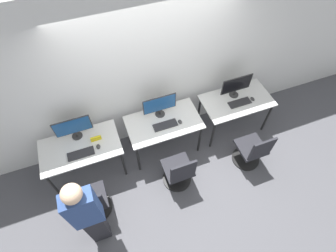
% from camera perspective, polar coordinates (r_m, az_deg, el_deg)
% --- Properties ---
extents(ground_plane, '(20.00, 20.00, 0.00)m').
position_cam_1_polar(ground_plane, '(4.69, 0.59, -7.77)').
color(ground_plane, '#4C4C51').
extents(wall_back, '(12.00, 0.05, 2.80)m').
position_cam_1_polar(wall_back, '(4.04, -3.39, 11.39)').
color(wall_back, silver).
rests_on(wall_back, ground_plane).
extents(desk_left, '(1.20, 0.68, 0.76)m').
position_cam_1_polar(desk_left, '(4.24, -18.39, -4.92)').
color(desk_left, silver).
rests_on(desk_left, ground_plane).
extents(monitor_left, '(0.55, 0.16, 0.41)m').
position_cam_1_polar(monitor_left, '(4.12, -19.96, -0.29)').
color(monitor_left, '#2D2D2D').
rests_on(monitor_left, desk_left).
extents(keyboard_left, '(0.39, 0.15, 0.02)m').
position_cam_1_polar(keyboard_left, '(4.09, -18.43, -5.74)').
color(keyboard_left, '#262628').
rests_on(keyboard_left, desk_left).
extents(mouse_left, '(0.06, 0.09, 0.03)m').
position_cam_1_polar(mouse_left, '(4.07, -14.93, -4.34)').
color(mouse_left, '#333333').
rests_on(mouse_left, desk_left).
extents(office_chair_left, '(0.48, 0.48, 0.87)m').
position_cam_1_polar(office_chair_left, '(4.16, -16.01, -15.85)').
color(office_chair_left, black).
rests_on(office_chair_left, ground_plane).
extents(person_left, '(0.36, 0.22, 1.70)m').
position_cam_1_polar(person_left, '(3.49, -17.12, -17.89)').
color(person_left, '#232328').
rests_on(person_left, ground_plane).
extents(desk_center, '(1.20, 0.68, 0.76)m').
position_cam_1_polar(desk_center, '(4.29, -0.95, 0.24)').
color(desk_center, silver).
rests_on(desk_center, ground_plane).
extents(monitor_center, '(0.55, 0.16, 0.41)m').
position_cam_1_polar(monitor_center, '(4.14, -1.82, 4.58)').
color(monitor_center, '#2D2D2D').
rests_on(monitor_center, desk_center).
extents(keyboard_center, '(0.39, 0.15, 0.02)m').
position_cam_1_polar(keyboard_center, '(4.17, -0.61, 0.19)').
color(keyboard_center, '#262628').
rests_on(keyboard_center, desk_center).
extents(mouse_center, '(0.06, 0.09, 0.03)m').
position_cam_1_polar(mouse_center, '(4.20, 2.65, 0.93)').
color(mouse_center, '#333333').
rests_on(mouse_center, desk_center).
extents(office_chair_center, '(0.48, 0.48, 0.87)m').
position_cam_1_polar(office_chair_center, '(4.21, 2.36, -10.04)').
color(office_chair_center, black).
rests_on(office_chair_center, ground_plane).
extents(desk_right, '(1.20, 0.68, 0.76)m').
position_cam_1_polar(desk_right, '(4.73, 14.62, 4.85)').
color(desk_right, silver).
rests_on(desk_right, ground_plane).
extents(monitor_right, '(0.55, 0.16, 0.41)m').
position_cam_1_polar(monitor_right, '(4.58, 14.66, 8.53)').
color(monitor_right, '#2D2D2D').
rests_on(monitor_right, desk_right).
extents(keyboard_right, '(0.39, 0.15, 0.02)m').
position_cam_1_polar(keyboard_right, '(4.62, 15.32, 4.90)').
color(keyboard_right, '#262628').
rests_on(keyboard_right, desk_right).
extents(mouse_right, '(0.06, 0.09, 0.03)m').
position_cam_1_polar(mouse_right, '(4.74, 17.92, 5.64)').
color(mouse_right, '#333333').
rests_on(mouse_right, desk_right).
extents(office_chair_right, '(0.48, 0.48, 0.87)m').
position_cam_1_polar(office_chair_right, '(4.60, 17.81, -5.26)').
color(office_chair_right, black).
rests_on(office_chair_right, ground_plane).
extents(placard_left, '(0.16, 0.03, 0.08)m').
position_cam_1_polar(placard_left, '(4.13, -15.41, -2.65)').
color(placard_left, yellow).
rests_on(placard_left, desk_left).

